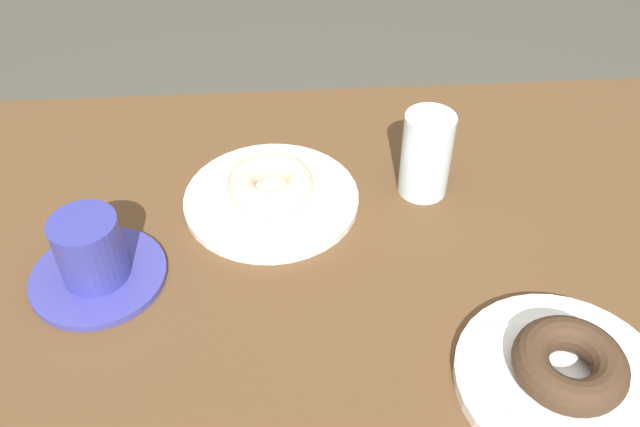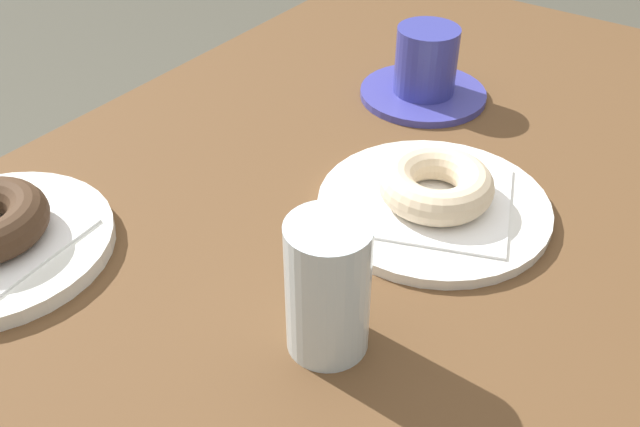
% 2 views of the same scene
% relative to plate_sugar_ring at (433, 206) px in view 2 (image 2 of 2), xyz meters
% --- Properties ---
extents(table, '(1.23, 0.69, 0.74)m').
position_rel_plate_sugar_ring_xyz_m(table, '(0.04, -0.08, -0.10)').
color(table, brown).
rests_on(table, ground_plane).
extents(plate_sugar_ring, '(0.22, 0.22, 0.01)m').
position_rel_plate_sugar_ring_xyz_m(plate_sugar_ring, '(0.00, 0.00, 0.00)').
color(plate_sugar_ring, white).
rests_on(plate_sugar_ring, table).
extents(napkin_sugar_ring, '(0.18, 0.18, 0.00)m').
position_rel_plate_sugar_ring_xyz_m(napkin_sugar_ring, '(0.00, 0.00, 0.01)').
color(napkin_sugar_ring, white).
rests_on(napkin_sugar_ring, plate_sugar_ring).
extents(donut_sugar_ring, '(0.11, 0.11, 0.03)m').
position_rel_plate_sugar_ring_xyz_m(donut_sugar_ring, '(0.00, 0.00, 0.03)').
color(donut_sugar_ring, beige).
rests_on(donut_sugar_ring, napkin_sugar_ring).
extents(water_glass, '(0.06, 0.06, 0.11)m').
position_rel_plate_sugar_ring_xyz_m(water_glass, '(0.20, 0.01, 0.05)').
color(water_glass, silver).
rests_on(water_glass, table).
extents(coffee_cup, '(0.15, 0.15, 0.09)m').
position_rel_plate_sugar_ring_xyz_m(coffee_cup, '(-0.20, -0.12, 0.03)').
color(coffee_cup, '#3C3D98').
rests_on(coffee_cup, table).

